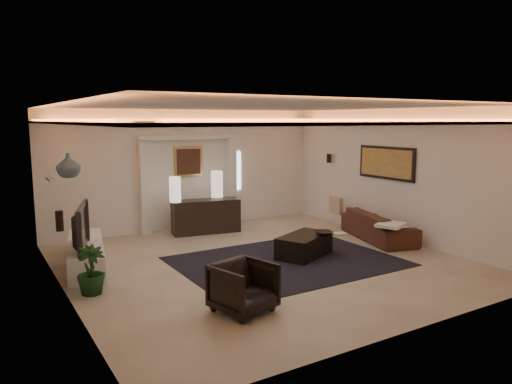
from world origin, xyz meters
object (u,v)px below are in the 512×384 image
console (206,216)px  sofa (378,226)px  armchair (244,287)px  coffee_table (304,246)px

console → sofa: 3.99m
console → sofa: size_ratio=0.75×
console → armchair: console is taller
console → coffee_table: 2.93m
sofa → coffee_table: 2.26m
armchair → coffee_table: bearing=21.7°
coffee_table → armchair: size_ratio=1.56×
console → coffee_table: (0.80, -2.81, -0.20)m
console → sofa: console is taller
console → sofa: (3.04, -2.58, -0.09)m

